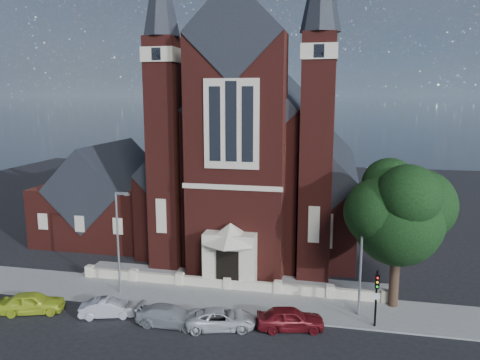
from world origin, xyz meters
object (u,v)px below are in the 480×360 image
object	(u,v)px
street_lamp_right	(363,253)
car_lime_van	(32,303)
car_dark_red	(290,319)
street_lamp_left	(119,237)
car_white_suv	(221,319)
traffic_signal	(377,292)
parish_hall	(109,200)
church	(262,160)
street_tree	(400,215)
car_silver_b	(170,316)
car_silver_a	(108,308)

from	to	relation	value
street_lamp_right	car_lime_van	xyz separation A→B (m)	(-22.71, -4.27, -3.85)
street_lamp_right	car_dark_red	bearing A→B (deg)	-147.77
street_lamp_left	car_white_suv	bearing A→B (deg)	-22.26
traffic_signal	street_lamp_right	bearing A→B (deg)	120.01
traffic_signal	car_white_suv	world-z (taller)	traffic_signal
parish_hall	street_lamp_left	xyz separation A→B (m)	(8.09, -14.00, 0.59)
church	street_lamp_right	bearing A→B (deg)	-61.96
car_dark_red	street_tree	bearing A→B (deg)	-69.26
church	traffic_signal	size ratio (longest dim) A/B	8.72
street_tree	car_lime_van	distance (m)	26.65
street_lamp_left	car_dark_red	xyz separation A→B (m)	(13.43, -2.88, -3.84)
traffic_signal	car_silver_b	distance (m)	13.78
street_lamp_right	car_white_suv	size ratio (longest dim) A/B	1.73
street_tree	car_white_suv	bearing A→B (deg)	-155.17
street_tree	street_lamp_left	bearing A→B (deg)	-175.24
car_silver_b	car_dark_red	size ratio (longest dim) A/B	1.04
church	street_lamp_right	world-z (taller)	church
street_lamp_left	traffic_signal	bearing A→B (deg)	-4.76
street_lamp_right	car_silver_b	xyz separation A→B (m)	(-12.51, -4.00, -3.93)
parish_hall	car_lime_van	xyz separation A→B (m)	(3.38, -18.27, -3.26)
parish_hall	church	bearing A→B (deg)	17.16
car_white_suv	parish_hall	bearing A→B (deg)	28.87
church	parish_hall	world-z (taller)	church
church	car_lime_van	distance (m)	27.45
traffic_signal	car_silver_a	bearing A→B (deg)	-173.27
street_lamp_right	car_dark_red	world-z (taller)	street_lamp_right
street_lamp_left	car_lime_van	world-z (taller)	street_lamp_left
church	car_lime_van	world-z (taller)	church
street_lamp_right	traffic_signal	bearing A→B (deg)	-59.99
street_tree	car_white_suv	distance (m)	14.24
parish_hall	street_lamp_right	world-z (taller)	parish_hall
car_dark_red	car_white_suv	bearing A→B (deg)	87.45
church	street_lamp_right	distance (m)	21.76
car_silver_a	car_lime_van	bearing A→B (deg)	77.97
parish_hall	car_lime_van	bearing A→B (deg)	-79.52
parish_hall	car_dark_red	size ratio (longest dim) A/B	2.74
street_lamp_left	car_white_suv	world-z (taller)	street_lamp_left
car_lime_van	street_tree	bearing A→B (deg)	-94.96
parish_hall	street_tree	world-z (taller)	street_tree
car_silver_b	car_dark_red	distance (m)	8.02
car_silver_b	car_white_suv	distance (m)	3.45
car_dark_red	car_silver_b	bearing A→B (deg)	85.81
car_silver_a	car_dark_red	size ratio (longest dim) A/B	0.86
car_lime_van	church	bearing A→B (deg)	-46.83
car_white_suv	street_lamp_left	bearing A→B (deg)	52.67
car_silver_a	car_silver_b	world-z (taller)	car_silver_b
street_lamp_left	car_silver_a	distance (m)	5.49
street_lamp_right	car_white_suv	world-z (taller)	street_lamp_right
street_lamp_left	car_dark_red	world-z (taller)	street_lamp_left
parish_hall	car_lime_van	world-z (taller)	parish_hall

